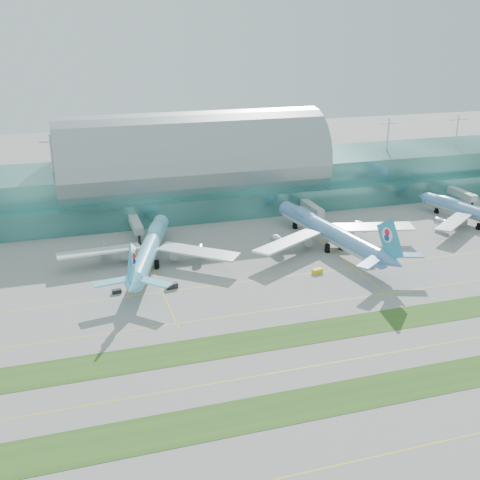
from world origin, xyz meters
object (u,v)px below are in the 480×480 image
object	(u,v)px
airliner_b	(150,247)
airliner_c	(328,230)
airliner_d	(476,213)
terminal	(192,176)

from	to	relation	value
airliner_b	airliner_c	bearing A→B (deg)	15.14
airliner_c	airliner_d	size ratio (longest dim) A/B	1.19
airliner_b	airliner_d	size ratio (longest dim) A/B	1.06
airliner_c	airliner_d	world-z (taller)	airliner_c
airliner_c	terminal	bearing A→B (deg)	109.97
airliner_d	airliner_c	bearing A→B (deg)	169.96
terminal	airliner_c	xyz separation A→B (m)	(36.70, -67.47, -7.54)
airliner_c	airliner_d	distance (m)	69.57
terminal	airliner_c	bearing A→B (deg)	-61.46
airliner_b	airliner_d	xyz separation A→B (m)	(136.25, 1.27, -0.46)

